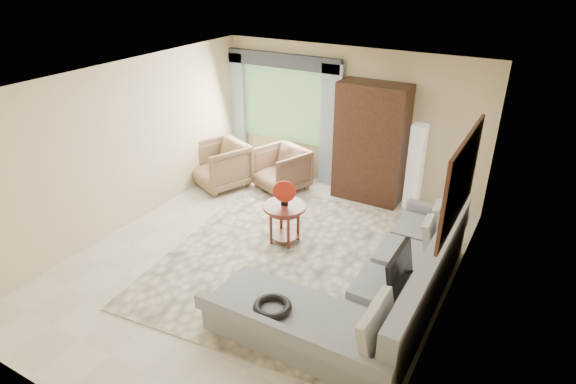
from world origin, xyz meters
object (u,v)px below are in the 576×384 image
Objects in this scene: sectional_sofa at (375,292)px; coffee_table at (285,223)px; tv_screen at (400,270)px; armchair_right at (281,169)px; potted_plant at (229,157)px; armoire at (371,143)px; floor_lamp at (415,167)px; armchair_left at (220,165)px.

sectional_sofa is 1.94m from coffee_table.
tv_screen is 3.92m from armchair_right.
tv_screen is 0.85× the size of armchair_right.
coffee_table is 3.06m from potted_plant.
armoire reaches higher than floor_lamp.
tv_screen is 2.22m from coffee_table.
potted_plant is (-4.44, 2.71, -0.46)m from tv_screen.
armchair_right is (-1.02, 1.62, 0.06)m from coffee_table.
armoire is at bearing 113.06° from sectional_sofa.
tv_screen is at bearing -62.72° from armoire.
armoire is at bearing 37.58° from armchair_right.
tv_screen is 3.05m from floor_lamp.
coffee_table is at bearing -37.87° from potted_plant.
tv_screen is 5.22m from potted_plant.
armchair_right is 1.74m from armoire.
floor_lamp is at bearing 58.17° from coffee_table.
sectional_sofa is 4.68× the size of tv_screen.
coffee_table is (-2.03, 0.83, -0.38)m from tv_screen.
sectional_sofa is 3.03m from floor_lamp.
armchair_left reaches higher than armchair_right.
potted_plant is at bearing -175.98° from floor_lamp.
floor_lamp reaches higher than tv_screen.
armchair_left is 0.81m from potted_plant.
armoire is at bearing 117.28° from tv_screen.
floor_lamp is (-0.43, 2.96, 0.47)m from sectional_sofa.
potted_plant is at bearing 148.62° from tv_screen.
floor_lamp is (3.40, 0.98, 0.32)m from armchair_left.
armchair_left is at bearing 154.16° from tv_screen.
sectional_sofa is 3.70m from armchair_right.
tv_screen is at bearing -2.43° from armchair_left.
armchair_right reaches higher than potted_plant.
sectional_sofa is 3.97× the size of armchair_right.
sectional_sofa is 6.59× the size of potted_plant.
armchair_left reaches higher than potted_plant.
floor_lamp is at bearing 4.29° from armoire.
armchair_right is (1.05, 0.46, -0.03)m from armchair_left.
tv_screen reaches higher than armchair_left.
armchair_left is at bearing -160.43° from armoire.
armchair_right is (-3.05, 2.45, -0.32)m from tv_screen.
armoire reaches higher than tv_screen.
potted_plant is at bearing 142.13° from coffee_table.
potted_plant is at bearing 138.53° from armchair_left.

